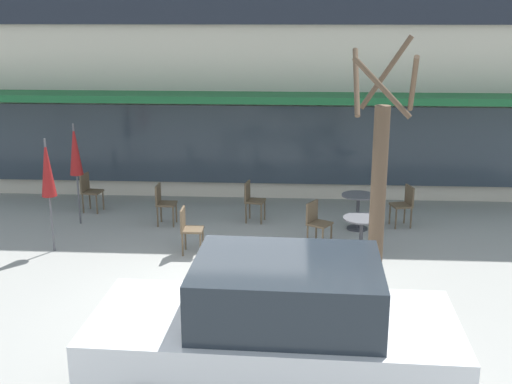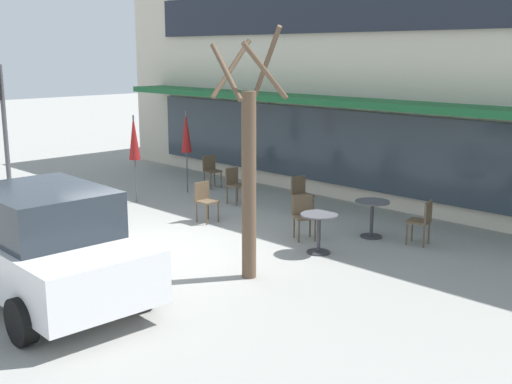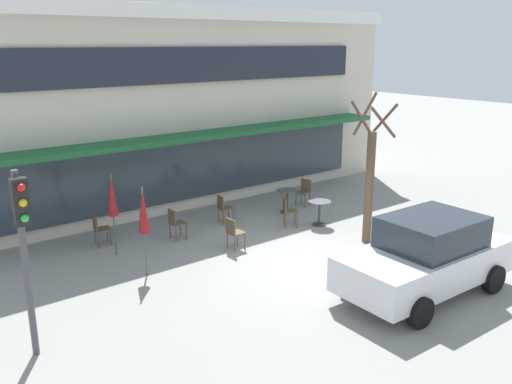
% 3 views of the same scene
% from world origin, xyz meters
% --- Properties ---
extents(ground_plane, '(80.00, 80.00, 0.00)m').
position_xyz_m(ground_plane, '(0.00, 0.00, 0.00)').
color(ground_plane, gray).
extents(building_facade, '(18.16, 9.10, 6.56)m').
position_xyz_m(building_facade, '(0.00, 9.96, 3.28)').
color(building_facade, beige).
rests_on(building_facade, ground).
extents(cafe_table_near_wall, '(0.70, 0.70, 0.76)m').
position_xyz_m(cafe_table_near_wall, '(2.40, 3.74, 0.52)').
color(cafe_table_near_wall, '#333338').
rests_on(cafe_table_near_wall, ground).
extents(cafe_table_streetside, '(0.70, 0.70, 0.76)m').
position_xyz_m(cafe_table_streetside, '(2.31, 2.16, 0.52)').
color(cafe_table_streetside, '#333338').
rests_on(cafe_table_streetside, ground).
extents(patio_umbrella_green_folded, '(0.28, 0.28, 2.20)m').
position_xyz_m(patio_umbrella_green_folded, '(-3.60, 3.74, 1.63)').
color(patio_umbrella_green_folded, '#4C4C51').
rests_on(patio_umbrella_green_folded, ground).
extents(patio_umbrella_cream_folded, '(0.28, 0.28, 2.20)m').
position_xyz_m(patio_umbrella_cream_folded, '(-3.57, 2.07, 1.63)').
color(patio_umbrella_cream_folded, '#4C4C51').
rests_on(patio_umbrella_cream_folded, ground).
extents(cafe_chair_0, '(0.46, 0.46, 0.89)m').
position_xyz_m(cafe_chair_0, '(0.13, 4.12, 0.53)').
color(cafe_chair_0, brown).
rests_on(cafe_chair_0, ground).
extents(cafe_chair_1, '(0.45, 0.45, 0.89)m').
position_xyz_m(cafe_chair_1, '(-3.66, 4.63, 0.53)').
color(cafe_chair_1, brown).
rests_on(cafe_chair_1, ground).
extents(cafe_chair_2, '(0.55, 0.55, 0.89)m').
position_xyz_m(cafe_chair_2, '(1.49, 2.66, 0.53)').
color(cafe_chair_2, brown).
rests_on(cafe_chair_2, ground).
extents(cafe_chair_3, '(0.40, 0.40, 0.89)m').
position_xyz_m(cafe_chair_3, '(-0.94, 2.12, 0.53)').
color(cafe_chair_3, brown).
rests_on(cafe_chair_3, ground).
extents(cafe_chair_4, '(0.40, 0.40, 0.89)m').
position_xyz_m(cafe_chair_4, '(-1.77, 3.78, 0.53)').
color(cafe_chair_4, brown).
rests_on(cafe_chair_4, ground).
extents(cafe_chair_5, '(0.49, 0.49, 0.89)m').
position_xyz_m(cafe_chair_5, '(3.40, 3.99, 0.53)').
color(cafe_chair_5, brown).
rests_on(cafe_chair_5, ground).
extents(parked_sedan, '(4.25, 2.12, 1.76)m').
position_xyz_m(parked_sedan, '(0.87, -2.61, 0.88)').
color(parked_sedan, silver).
rests_on(parked_sedan, ground).
extents(street_tree, '(1.03, 0.98, 4.13)m').
position_xyz_m(street_tree, '(2.34, 0.31, 1.84)').
color(street_tree, brown).
rests_on(street_tree, ground).
extents(traffic_light_pole, '(0.26, 0.44, 3.40)m').
position_xyz_m(traffic_light_pole, '(-6.72, 0.12, 2.30)').
color(traffic_light_pole, '#47474C').
rests_on(traffic_light_pole, ground).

